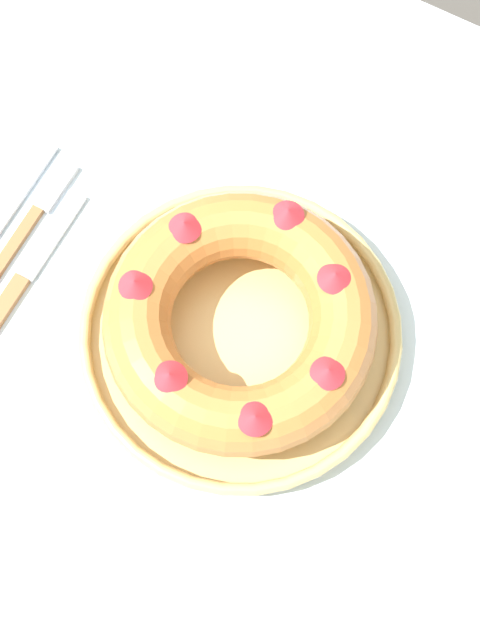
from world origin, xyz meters
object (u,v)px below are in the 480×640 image
(cake_knife, at_px, (21,281))
(napkin, at_px, (456,519))
(bundt_cake, at_px, (240,320))
(serving_dish, at_px, (240,335))
(fork, at_px, (23,232))

(cake_knife, xyz_separation_m, napkin, (0.47, -0.01, -0.00))
(bundt_cake, distance_m, cake_knife, 0.23)
(serving_dish, relative_size, napkin, 2.04)
(bundt_cake, height_order, napkin, bundt_cake)
(serving_dish, relative_size, fork, 1.49)
(fork, bearing_deg, bundt_cake, 2.34)
(bundt_cake, relative_size, napkin, 1.66)
(serving_dish, xyz_separation_m, bundt_cake, (0.00, 0.00, 0.05))
(serving_dish, height_order, bundt_cake, bundt_cake)
(fork, distance_m, cake_knife, 0.05)
(cake_knife, relative_size, napkin, 1.26)
(serving_dish, bearing_deg, bundt_cake, 39.35)
(bundt_cake, height_order, cake_knife, bundt_cake)
(serving_dish, height_order, fork, serving_dish)
(serving_dish, bearing_deg, napkin, -12.53)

